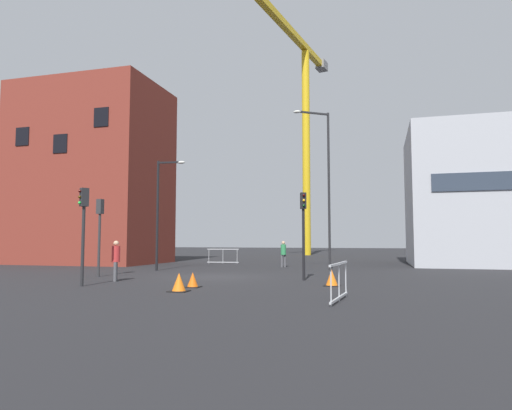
% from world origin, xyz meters
% --- Properties ---
extents(ground, '(160.00, 160.00, 0.00)m').
position_xyz_m(ground, '(0.00, 0.00, 0.00)').
color(ground, black).
extents(brick_building, '(10.54, 7.19, 13.26)m').
position_xyz_m(brick_building, '(-13.44, 9.17, 6.63)').
color(brick_building, maroon).
rests_on(brick_building, ground).
extents(construction_crane, '(4.68, 19.70, 24.94)m').
position_xyz_m(construction_crane, '(-0.74, 30.90, 16.66)').
color(construction_crane, gold).
rests_on(construction_crane, ground).
extents(streetlamp_tall, '(1.93, 1.32, 9.21)m').
position_xyz_m(streetlamp_tall, '(4.49, 6.00, 5.37)').
color(streetlamp_tall, '#232326').
rests_on(streetlamp_tall, ground).
extents(streetlamp_short, '(1.67, 0.33, 6.25)m').
position_xyz_m(streetlamp_short, '(-4.48, 3.07, 3.73)').
color(streetlamp_short, black).
rests_on(streetlamp_short, ground).
extents(traffic_light_median, '(0.31, 0.39, 3.77)m').
position_xyz_m(traffic_light_median, '(4.36, -0.92, 2.54)').
color(traffic_light_median, black).
rests_on(traffic_light_median, ground).
extents(traffic_light_near, '(0.38, 0.27, 3.66)m').
position_xyz_m(traffic_light_near, '(-5.29, -1.56, 2.48)').
color(traffic_light_near, '#2D2D30').
rests_on(traffic_light_near, ground).
extents(traffic_light_crosswalk, '(0.35, 0.39, 3.69)m').
position_xyz_m(traffic_light_crosswalk, '(-3.24, -5.58, 2.49)').
color(traffic_light_crosswalk, '#232326').
rests_on(traffic_light_crosswalk, ground).
extents(pedestrian_walking, '(0.34, 0.34, 1.65)m').
position_xyz_m(pedestrian_walking, '(1.53, 8.19, 0.95)').
color(pedestrian_walking, '#4C4C51').
rests_on(pedestrian_walking, ground).
extents(pedestrian_waiting, '(0.34, 0.34, 1.69)m').
position_xyz_m(pedestrian_waiting, '(-3.19, -3.42, 0.98)').
color(pedestrian_waiting, '#4C4C51').
rests_on(pedestrian_waiting, ground).
extents(safety_barrier_rear, '(2.35, 0.33, 1.08)m').
position_xyz_m(safety_barrier_rear, '(-3.65, 11.28, 0.56)').
color(safety_barrier_rear, '#B2B5BA').
rests_on(safety_barrier_rear, ground).
extents(safety_barrier_left_run, '(0.29, 2.51, 1.08)m').
position_xyz_m(safety_barrier_left_run, '(6.40, -7.21, 0.56)').
color(safety_barrier_left_run, '#B2B5BA').
rests_on(safety_barrier_left_run, ground).
extents(traffic_cone_orange, '(0.62, 0.62, 0.63)m').
position_xyz_m(traffic_cone_orange, '(1.02, -6.22, 0.29)').
color(traffic_cone_orange, black).
rests_on(traffic_cone_orange, ground).
extents(traffic_cone_striped, '(0.54, 0.54, 0.55)m').
position_xyz_m(traffic_cone_striped, '(0.91, -4.82, 0.25)').
color(traffic_cone_striped, black).
rests_on(traffic_cone_striped, ground).
extents(traffic_cone_by_barrier, '(0.60, 0.60, 0.61)m').
position_xyz_m(traffic_cone_by_barrier, '(5.76, -2.98, 0.28)').
color(traffic_cone_by_barrier, black).
rests_on(traffic_cone_by_barrier, ground).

